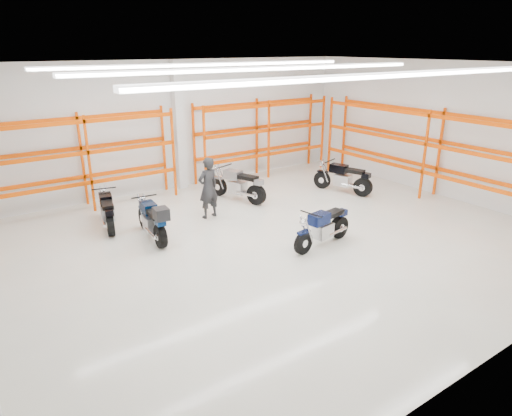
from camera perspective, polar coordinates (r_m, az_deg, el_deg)
ground at (r=12.37m, az=2.77°, el=-3.87°), size 14.00×14.00×0.00m
room_shell at (r=11.49m, az=2.96°, el=11.36°), size 14.02×12.02×4.51m
motorcycle_main at (r=11.97m, az=8.59°, el=-2.42°), size 2.08×0.69×1.02m
motorcycle_back_a at (r=13.62m, az=-18.08°, el=-0.45°), size 0.82×2.06×1.02m
motorcycle_back_b at (r=12.41m, az=-12.75°, el=-1.57°), size 0.71×2.22×1.14m
motorcycle_back_c at (r=15.24m, az=-2.09°, el=2.82°), size 1.01×2.20×1.12m
motorcycle_back_d at (r=16.37m, az=11.06°, el=3.61°), size 0.98×2.15×1.09m
standing_man at (r=13.68m, az=-6.00°, el=2.52°), size 0.73×0.53×1.86m
structural_column at (r=16.56m, az=-9.62°, el=10.05°), size 0.32×0.32×4.50m
pallet_racking_back_left at (r=15.20m, az=-20.63°, el=6.44°), size 5.67×0.87×3.00m
pallet_racking_back_right at (r=18.05m, az=0.84°, el=9.60°), size 5.67×0.87×3.00m
pallet_racking_side at (r=16.45m, az=21.27°, el=7.39°), size 0.87×9.07×3.00m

